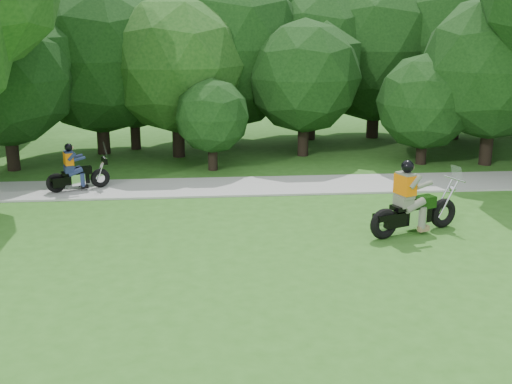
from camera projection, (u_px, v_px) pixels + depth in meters
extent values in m
plane|color=#2E621C|center=(335.00, 293.00, 12.58)|extent=(100.00, 100.00, 0.00)
cube|color=#999994|center=(284.00, 185.00, 20.24)|extent=(60.00, 2.20, 0.06)
cylinder|color=black|center=(373.00, 117.00, 27.90)|extent=(0.52, 0.52, 1.80)
sphere|color=black|center=(376.00, 48.00, 27.09)|extent=(6.34, 6.34, 6.34)
cylinder|color=black|center=(421.00, 149.00, 23.09)|extent=(0.37, 0.37, 1.13)
sphere|color=black|center=(425.00, 102.00, 22.64)|extent=(3.42, 3.42, 3.42)
cylinder|color=black|center=(178.00, 133.00, 24.18)|extent=(0.46, 0.46, 1.80)
sphere|color=#184413|center=(176.00, 64.00, 23.48)|extent=(5.14, 5.14, 5.14)
cylinder|color=black|center=(12.00, 147.00, 22.10)|extent=(0.44, 0.44, 1.65)
sphere|color=black|center=(5.00, 78.00, 21.46)|extent=(4.72, 4.72, 4.72)
cylinder|color=black|center=(310.00, 119.00, 27.52)|extent=(0.50, 0.50, 1.80)
sphere|color=black|center=(311.00, 52.00, 26.76)|extent=(5.91, 5.91, 5.91)
cylinder|color=black|center=(213.00, 155.00, 22.21)|extent=(0.33, 0.33, 1.05)
sphere|color=black|center=(212.00, 116.00, 21.84)|extent=(2.58, 2.58, 2.58)
cylinder|color=black|center=(487.00, 140.00, 22.91)|extent=(0.45, 0.45, 1.80)
sphere|color=black|center=(494.00, 68.00, 22.22)|extent=(5.09, 5.09, 5.09)
cylinder|color=black|center=(135.00, 130.00, 25.56)|extent=(0.39, 0.39, 1.51)
sphere|color=black|center=(133.00, 80.00, 25.01)|extent=(3.86, 3.86, 3.86)
cylinder|color=black|center=(454.00, 118.00, 27.65)|extent=(0.55, 0.55, 1.80)
sphere|color=black|center=(460.00, 42.00, 26.79)|extent=(7.02, 7.02, 7.02)
cylinder|color=black|center=(303.00, 135.00, 24.39)|extent=(0.41, 0.41, 1.62)
sphere|color=black|center=(304.00, 77.00, 23.79)|extent=(4.25, 4.25, 4.25)
cylinder|color=black|center=(490.00, 130.00, 26.09)|extent=(0.33, 0.33, 1.36)
sphere|color=#184413|center=(494.00, 92.00, 25.67)|extent=(2.67, 2.67, 2.67)
cylinder|color=black|center=(225.00, 123.00, 26.49)|extent=(0.53, 0.53, 1.80)
sphere|color=black|center=(224.00, 47.00, 25.66)|extent=(6.69, 6.69, 6.69)
cylinder|color=black|center=(103.00, 131.00, 24.72)|extent=(0.49, 0.49, 1.80)
sphere|color=black|center=(98.00, 57.00, 23.97)|extent=(5.78, 5.78, 5.78)
torus|color=black|center=(384.00, 224.00, 15.46)|extent=(0.80, 0.50, 0.77)
torus|color=black|center=(443.00, 213.00, 16.29)|extent=(0.80, 0.50, 0.77)
cube|color=black|center=(407.00, 217.00, 15.76)|extent=(1.35, 0.76, 0.35)
cube|color=silver|center=(413.00, 216.00, 15.84)|extent=(0.63, 0.55, 0.44)
cube|color=black|center=(423.00, 202.00, 15.89)|extent=(0.66, 0.52, 0.29)
cube|color=black|center=(403.00, 207.00, 15.62)|extent=(0.66, 0.54, 0.11)
cylinder|color=silver|center=(445.00, 198.00, 16.20)|extent=(0.57, 0.27, 0.91)
cylinder|color=silver|center=(455.00, 179.00, 16.19)|extent=(0.30, 0.67, 0.04)
cube|color=#595C4A|center=(403.00, 201.00, 15.58)|extent=(0.46, 0.51, 0.26)
cube|color=#595C4A|center=(405.00, 185.00, 15.48)|extent=(0.44, 0.54, 0.62)
cube|color=#FF7005|center=(405.00, 184.00, 15.47)|extent=(0.49, 0.59, 0.48)
sphere|color=black|center=(408.00, 166.00, 15.37)|extent=(0.31, 0.31, 0.31)
torus|color=black|center=(56.00, 183.00, 19.26)|extent=(0.62, 0.38, 0.60)
torus|color=black|center=(100.00, 178.00, 19.82)|extent=(0.62, 0.38, 0.60)
cube|color=black|center=(73.00, 180.00, 19.46)|extent=(0.96, 0.54, 0.27)
cube|color=silver|center=(78.00, 179.00, 19.52)|extent=(0.49, 0.42, 0.34)
cube|color=black|center=(84.00, 170.00, 19.54)|extent=(0.51, 0.40, 0.22)
cube|color=black|center=(69.00, 173.00, 19.36)|extent=(0.51, 0.42, 0.09)
cylinder|color=silver|center=(101.00, 169.00, 19.76)|extent=(0.33, 0.16, 0.77)
cylinder|color=silver|center=(105.00, 156.00, 19.72)|extent=(0.23, 0.52, 0.03)
cube|color=black|center=(59.00, 183.00, 19.10)|extent=(0.37, 0.23, 0.29)
cube|color=black|center=(56.00, 180.00, 19.43)|extent=(0.37, 0.23, 0.29)
cube|color=#1C254B|center=(69.00, 169.00, 19.32)|extent=(0.36, 0.40, 0.21)
cube|color=#1C254B|center=(68.00, 159.00, 19.25)|extent=(0.34, 0.42, 0.48)
cube|color=#FF7005|center=(68.00, 158.00, 19.24)|extent=(0.37, 0.46, 0.38)
sphere|color=black|center=(68.00, 147.00, 19.16)|extent=(0.24, 0.24, 0.24)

